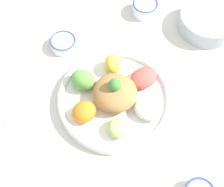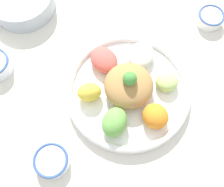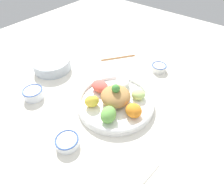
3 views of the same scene
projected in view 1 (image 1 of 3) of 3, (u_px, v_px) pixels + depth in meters
ground_plane at (107, 105)px, 0.97m from camera, size 2.40×2.40×0.00m
salad_platter at (115, 97)px, 0.95m from camera, size 0.35×0.35×0.12m
rice_bowl_blue at (63, 43)px, 1.06m from camera, size 0.09×0.09×0.04m
sauce_bowl_dark at (145, 7)px, 1.14m from camera, size 0.09×0.09×0.05m
side_serving_bowl at (208, 21)px, 1.09m from camera, size 0.20×0.20×0.06m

